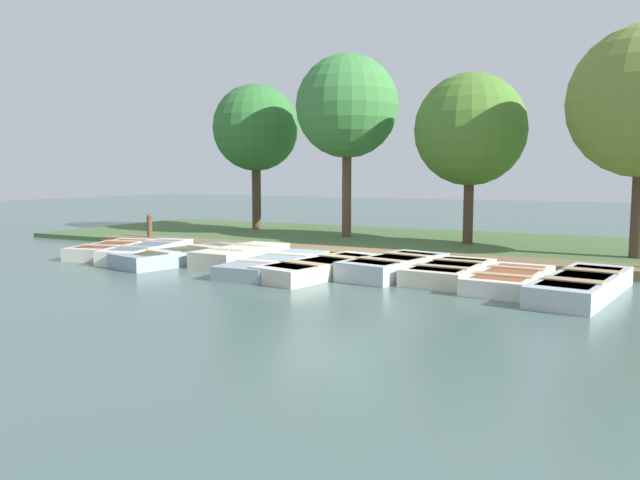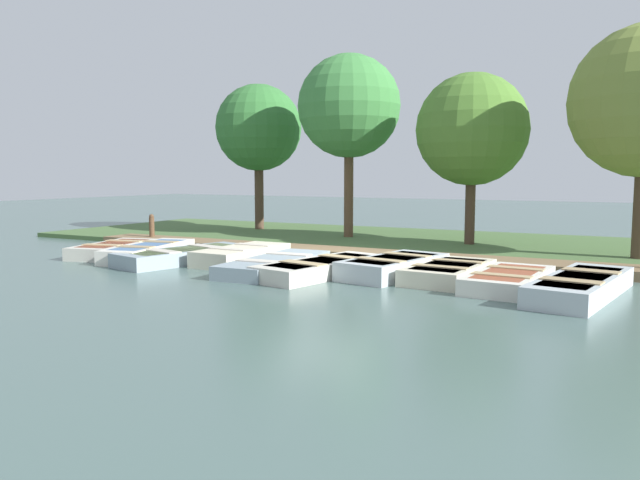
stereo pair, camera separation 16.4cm
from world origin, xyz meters
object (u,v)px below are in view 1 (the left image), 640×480
at_px(park_tree_far_left, 256,128).
at_px(rowboat_9, 582,285).
at_px(rowboat_1, 148,251).
at_px(rowboat_8, 510,279).
at_px(mooring_post_near, 150,229).
at_px(park_tree_center, 470,130).
at_px(rowboat_4, 275,264).
at_px(rowboat_7, 450,272).
at_px(rowboat_5, 323,267).
at_px(park_tree_left, 347,107).
at_px(rowboat_6, 394,266).
at_px(rowboat_0, 112,249).
at_px(rowboat_2, 184,255).

bearing_deg(park_tree_far_left, rowboat_9, 57.87).
bearing_deg(rowboat_1, rowboat_8, 77.20).
bearing_deg(mooring_post_near, park_tree_center, 109.98).
relative_size(rowboat_4, park_tree_far_left, 0.65).
height_order(rowboat_1, rowboat_7, rowboat_1).
bearing_deg(rowboat_5, park_tree_left, -146.84).
xyz_separation_m(rowboat_6, rowboat_7, (-0.03, 1.23, -0.03)).
xyz_separation_m(rowboat_1, rowboat_9, (0.15, 10.58, 0.00)).
xyz_separation_m(rowboat_5, rowboat_9, (-0.14, 5.24, 0.02)).
bearing_deg(mooring_post_near, rowboat_0, 22.88).
relative_size(rowboat_2, mooring_post_near, 3.93).
bearing_deg(rowboat_1, park_tree_far_left, 177.85).
xyz_separation_m(rowboat_2, rowboat_9, (0.01, 9.24, 0.02)).
relative_size(rowboat_9, mooring_post_near, 3.91).
height_order(rowboat_0, park_tree_center, park_tree_center).
xyz_separation_m(rowboat_1, rowboat_6, (-0.38, 6.73, 0.02)).
bearing_deg(rowboat_8, rowboat_6, -93.57).
bearing_deg(mooring_post_near, rowboat_8, 77.34).
distance_m(rowboat_5, mooring_post_near, 8.31).
bearing_deg(rowboat_4, rowboat_7, 96.80).
distance_m(rowboat_6, rowboat_8, 2.54).
distance_m(rowboat_4, rowboat_7, 3.93).
xyz_separation_m(rowboat_2, rowboat_8, (-0.21, 7.92, -0.01)).
bearing_deg(rowboat_2, rowboat_5, 101.49).
height_order(rowboat_6, mooring_post_near, mooring_post_near).
distance_m(rowboat_1, rowboat_7, 7.97).
xyz_separation_m(rowboat_5, rowboat_6, (-0.68, 1.39, 0.04)).
height_order(rowboat_5, park_tree_far_left, park_tree_far_left).
height_order(rowboat_2, rowboat_6, rowboat_6).
xyz_separation_m(rowboat_0, park_tree_left, (-6.31, 4.08, 4.20)).
distance_m(rowboat_4, rowboat_6, 2.72).
bearing_deg(rowboat_7, rowboat_2, -81.78).
bearing_deg(park_tree_far_left, rowboat_6, 49.37).
bearing_deg(park_tree_center, rowboat_7, 10.65).
xyz_separation_m(rowboat_7, park_tree_far_left, (-6.99, -9.40, 3.72)).
bearing_deg(rowboat_9, rowboat_8, -90.86).
bearing_deg(rowboat_0, rowboat_9, 76.25).
bearing_deg(park_tree_far_left, mooring_post_near, -11.58).
xyz_separation_m(rowboat_7, park_tree_left, (-5.91, -5.16, 4.20)).
distance_m(rowboat_9, park_tree_center, 7.95).
xyz_separation_m(rowboat_8, park_tree_left, (-6.25, -6.45, 4.21)).
bearing_deg(rowboat_7, rowboat_9, 81.28).
height_order(rowboat_0, rowboat_5, rowboat_5).
bearing_deg(park_tree_center, rowboat_9, 30.62).
xyz_separation_m(rowboat_4, rowboat_7, (-0.66, 3.88, 0.02)).
relative_size(park_tree_far_left, park_tree_left, 0.91).
bearing_deg(rowboat_9, park_tree_far_left, -113.61).
xyz_separation_m(rowboat_7, mooring_post_near, (-2.28, -10.37, 0.30)).
height_order(mooring_post_near, park_tree_left, park_tree_left).
relative_size(rowboat_4, rowboat_5, 1.00).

